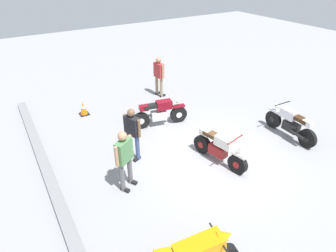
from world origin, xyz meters
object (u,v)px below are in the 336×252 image
object	(u,v)px
motorcycle_cream_vintage	(219,148)
person_in_red_shirt	(159,74)
motorcycle_silver_cruiser	(291,123)
motorcycle_maroon_cruiser	(160,113)
person_in_green_shirt	(124,156)
person_in_black_shirt	(132,131)
traffic_cone	(83,109)

from	to	relation	value
motorcycle_cream_vintage	person_in_red_shirt	distance (m)	5.19
motorcycle_silver_cruiser	person_in_red_shirt	world-z (taller)	person_in_red_shirt
motorcycle_silver_cruiser	motorcycle_maroon_cruiser	xyz separation A→B (m)	(3.01, 3.41, 0.00)
motorcycle_maroon_cruiser	person_in_green_shirt	world-z (taller)	person_in_green_shirt
person_in_red_shirt	person_in_black_shirt	bearing A→B (deg)	-135.23
person_in_red_shirt	traffic_cone	bearing A→B (deg)	174.24
person_in_green_shirt	motorcycle_silver_cruiser	bearing A→B (deg)	54.18
motorcycle_cream_vintage	person_in_green_shirt	bearing A→B (deg)	-109.60
motorcycle_maroon_cruiser	person_in_red_shirt	world-z (taller)	person_in_red_shirt
person_in_green_shirt	motorcycle_cream_vintage	bearing A→B (deg)	51.43
person_in_black_shirt	person_in_green_shirt	bearing A→B (deg)	34.73
person_in_green_shirt	person_in_red_shirt	bearing A→B (deg)	111.98
person_in_green_shirt	person_in_black_shirt	world-z (taller)	person_in_green_shirt
motorcycle_maroon_cruiser	motorcycle_cream_vintage	xyz separation A→B (m)	(-2.82, -0.43, -0.03)
motorcycle_maroon_cruiser	person_in_green_shirt	bearing A→B (deg)	-122.92
person_in_black_shirt	traffic_cone	xyz separation A→B (m)	(3.57, 0.48, -0.71)
person_in_green_shirt	person_in_black_shirt	xyz separation A→B (m)	(1.09, -0.74, -0.05)
motorcycle_maroon_cruiser	traffic_cone	world-z (taller)	motorcycle_maroon_cruiser
motorcycle_maroon_cruiser	person_in_black_shirt	distance (m)	2.15
person_in_black_shirt	motorcycle_silver_cruiser	bearing A→B (deg)	139.97
motorcycle_silver_cruiser	traffic_cone	distance (m)	7.70
motorcycle_silver_cruiser	traffic_cone	world-z (taller)	motorcycle_silver_cruiser
motorcycle_silver_cruiser	traffic_cone	size ratio (longest dim) A/B	3.95
motorcycle_silver_cruiser	person_in_green_shirt	size ratio (longest dim) A/B	1.19
motorcycle_cream_vintage	person_in_black_shirt	distance (m)	2.65
motorcycle_cream_vintage	person_in_red_shirt	size ratio (longest dim) A/B	1.10
person_in_green_shirt	person_in_red_shirt	world-z (taller)	person_in_red_shirt
person_in_red_shirt	motorcycle_cream_vintage	bearing A→B (deg)	-105.03
traffic_cone	motorcycle_maroon_cruiser	bearing A→B (deg)	-136.85
motorcycle_cream_vintage	person_in_black_shirt	xyz separation A→B (m)	(1.54, 2.10, 0.48)
motorcycle_cream_vintage	traffic_cone	xyz separation A→B (m)	(5.11, 2.58, -0.23)
person_in_red_shirt	traffic_cone	xyz separation A→B (m)	(0.02, 3.44, -0.76)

